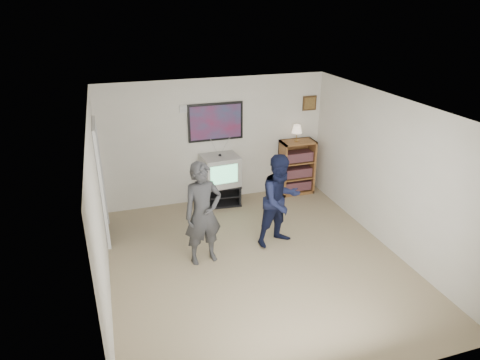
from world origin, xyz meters
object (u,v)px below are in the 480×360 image
media_stand (218,194)px  bookshelf (297,167)px  person_short (280,200)px  crt_television (220,170)px  person_tall (203,214)px

media_stand → bookshelf: size_ratio=0.79×
bookshelf → person_short: 2.14m
media_stand → crt_television: crt_television is taller
person_short → bookshelf: bearing=42.8°
crt_television → person_tall: size_ratio=0.42×
media_stand → person_short: (0.61, -1.75, 0.58)m
crt_television → person_short: size_ratio=0.44×
media_stand → bookshelf: 1.77m
crt_television → person_tall: bearing=-116.9°
crt_television → person_tall: person_tall is taller
crt_television → bookshelf: bearing=-2.8°
bookshelf → crt_television: bearing=-178.3°
bookshelf → person_short: person_short is taller
person_tall → person_short: (1.34, 0.14, -0.04)m
bookshelf → person_tall: person_tall is taller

